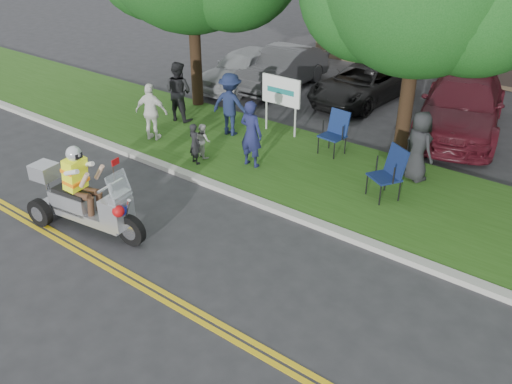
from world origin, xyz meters
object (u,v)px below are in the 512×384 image
Objects in this scene: spectator_adult_mid at (178,91)px; parked_car_far_left at (244,68)px; spectator_adult_right at (152,112)px; parked_car_left at (282,68)px; parked_car_mid at (362,84)px; parked_car_right at (462,105)px; trike_scooter at (83,201)px; lawn_chair_a at (390,170)px; lawn_chair_b at (336,130)px; spectator_adult_left at (251,134)px.

spectator_adult_mid is 0.43× the size of parked_car_far_left.
spectator_adult_right reaches higher than parked_car_left.
parked_car_right reaches higher than parked_car_mid.
parked_car_right is at bearing -5.83° from parked_car_mid.
parked_car_far_left is 0.96× the size of parked_car_left.
trike_scooter is 0.68× the size of parked_car_far_left.
lawn_chair_a is 6.88m from parked_car_mid.
parked_car_left is at bearing -111.67° from spectator_adult_right.
parked_car_left is (-2.31, 10.26, 0.07)m from trike_scooter.
spectator_adult_right is (-4.47, -2.31, 0.16)m from lawn_chair_b.
spectator_adult_left is 3.89m from spectator_adult_mid.
parked_car_far_left is 0.76× the size of parked_car_right.
lawn_chair_a is 3.51m from spectator_adult_left.
parked_car_mid is at bearing 153.41° from lawn_chair_a.
lawn_chair_a is 0.70× the size of spectator_adult_left.
lawn_chair_b is at bearing -174.86° from spectator_adult_right.
parked_car_left is 3.03m from parked_car_mid.
lawn_chair_a is 8.61m from parked_car_left.
parked_car_mid is at bearing -131.51° from spectator_adult_mid.
lawn_chair_a is 9.07m from parked_car_far_left.
parked_car_left reaches higher than parked_car_mid.
parked_car_far_left is (-1.15, 5.50, -0.19)m from spectator_adult_right.
spectator_adult_left is at bearing 154.13° from spectator_adult_mid.
parked_car_left reaches higher than lawn_chair_b.
spectator_adult_mid is 0.33× the size of parked_car_right.
trike_scooter is 1.77× the size of spectator_adult_right.
spectator_adult_mid is (-4.95, -0.78, 0.25)m from lawn_chair_b.
spectator_adult_left is (-1.26, -1.98, 0.21)m from lawn_chair_b.
parked_car_right is at bearing -158.82° from spectator_adult_right.
spectator_adult_left is 6.77m from parked_car_far_left.
spectator_adult_mid is 0.41× the size of parked_car_left.
parked_car_left is (1.09, 0.79, 0.01)m from parked_car_far_left.
spectator_adult_left is 1.07× the size of spectator_adult_right.
parked_car_far_left reaches higher than lawn_chair_b.
trike_scooter is at bearing -126.18° from parked_car_right.
parked_car_mid is (2.94, 6.70, -0.29)m from spectator_adult_right.
spectator_adult_right is (0.49, -1.53, -0.10)m from spectator_adult_mid.
spectator_adult_mid is (-2.74, 5.50, 0.35)m from trike_scooter.
spectator_adult_mid is at bearing -119.72° from parked_car_mid.
parked_car_left is at bearing 164.78° from parked_car_right.
parked_car_left is at bearing 171.98° from lawn_chair_a.
spectator_adult_mid reaches higher than lawn_chair_b.
parked_car_mid is (-1.53, 4.39, -0.13)m from lawn_chair_b.
parked_car_left is 6.52m from parked_car_right.
parked_car_right is (-0.21, 5.18, 0.02)m from lawn_chair_a.
spectator_adult_mid is 4.04m from parked_car_far_left.
lawn_chair_b is 0.21× the size of parked_car_right.
parked_car_far_left is 7.63m from parked_car_right.
spectator_adult_right reaches higher than lawn_chair_b.
lawn_chair_b is at bearing -43.86° from parked_car_left.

